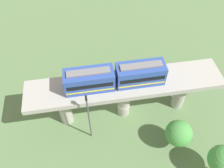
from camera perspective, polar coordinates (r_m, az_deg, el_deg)
name	(u,v)px	position (r m, az deg, el deg)	size (l,w,h in m)	color
ground_plane	(123,112)	(39.04, 2.74, -6.78)	(120.00, 120.00, 0.00)	#5B7A4C
viaduct	(125,91)	(34.30, 3.10, -1.68)	(5.20, 28.00, 7.64)	#A8A59E
train	(115,77)	(31.44, 0.74, 1.74)	(2.64, 13.55, 3.24)	#2D4CA5
parked_car_silver	(85,81)	(42.19, -6.50, 0.75)	(1.91, 4.25, 1.76)	#B2B5BA
parked_car_black	(161,78)	(43.33, 11.79, 1.53)	(2.65, 4.49, 1.76)	black
tree_near_viaduct	(223,160)	(34.09, 25.42, -16.38)	(3.86, 3.86, 5.96)	brown
tree_mid_lot	(179,133)	(34.47, 15.90, -11.46)	(3.76, 3.76, 5.35)	brown
signal_post	(89,117)	(32.11, -5.66, -7.87)	(0.44, 0.28, 10.24)	#4C4C51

